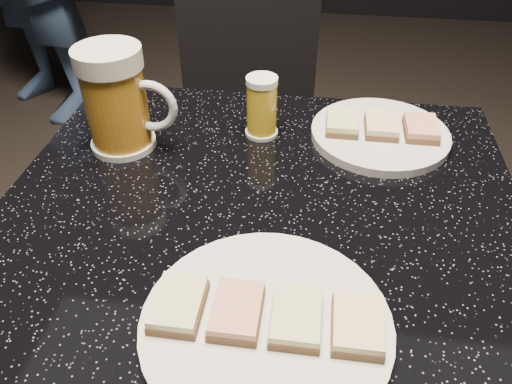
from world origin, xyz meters
The scene contains 8 objects.
plate_large centered at (0.03, -0.16, 0.76)m, with size 0.26×0.26×0.01m, color silver.
plate_small centered at (0.17, 0.23, 0.76)m, with size 0.22×0.22×0.01m, color silver.
table centered at (0.00, 0.00, 0.51)m, with size 0.70×0.70×0.75m.
beer_mug centered at (-0.23, 0.15, 0.83)m, with size 0.14×0.10×0.16m.
beer_tumbler centered at (-0.02, 0.21, 0.80)m, with size 0.05×0.05×0.10m.
chair centered at (-0.11, 0.73, 0.50)m, with size 0.46×0.46×0.86m.
canapes_on_plate_large centered at (0.03, -0.16, 0.77)m, with size 0.23×0.07×0.02m.
canapes_on_plate_small centered at (0.17, 0.23, 0.77)m, with size 0.17×0.07×0.02m.
Camera 1 is at (0.07, -0.47, 1.18)m, focal length 35.00 mm.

